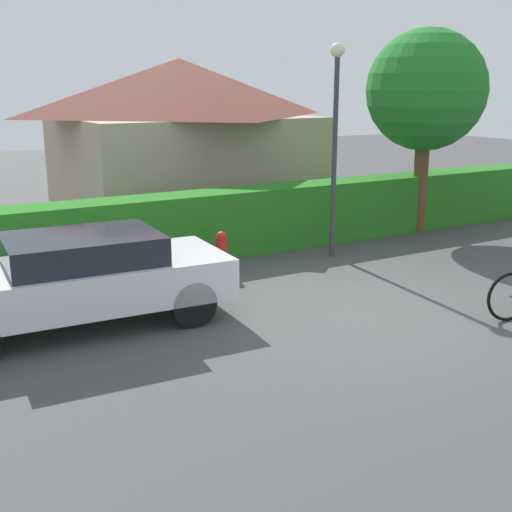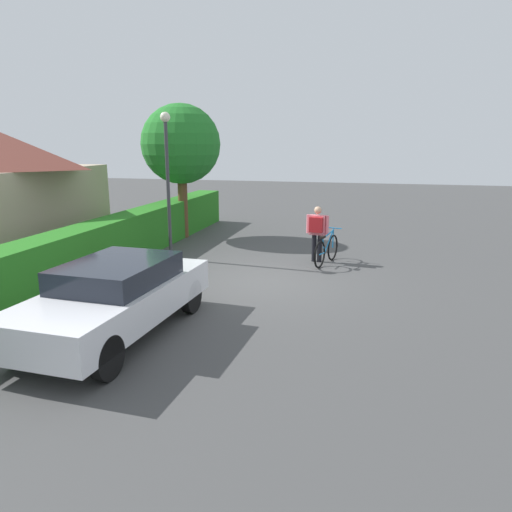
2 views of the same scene
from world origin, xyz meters
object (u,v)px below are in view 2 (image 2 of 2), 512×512
Objects in this scene: parked_car_near at (116,296)px; fire_hydrant at (130,267)px; bicycle at (326,250)px; person_rider at (317,229)px; tree_kerbside at (181,145)px; street_lamp at (167,166)px.

parked_car_near is 5.48× the size of fire_hydrant.
person_rider is (0.19, 0.30, 0.56)m from bicycle.
tree_kerbside reaches higher than fire_hydrant.
person_rider is at bearing -80.69° from street_lamp.
tree_kerbside is (2.73, 5.43, 2.87)m from bicycle.
bicycle is 1.08× the size of person_rider.
bicycle is 0.66m from person_rider.
person_rider reaches higher than fire_hydrant.
tree_kerbside is 5.79× the size of fire_hydrant.
parked_car_near is at bearing -165.19° from tree_kerbside.
parked_car_near is 0.95× the size of tree_kerbside.
tree_kerbside is at bearing 63.36° from bicycle.
bicycle is (6.05, -3.11, -0.32)m from parked_car_near.
bicycle is 0.41× the size of street_lamp.
parked_car_near is at bearing -165.70° from street_lamp.
person_rider is 4.62m from street_lamp.
bicycle is at bearing -27.20° from parked_car_near.
tree_kerbside reaches higher than bicycle.
person_rider is 1.98× the size of fire_hydrant.
street_lamp is at bearing -164.31° from tree_kerbside.
person_rider is at bearing -52.10° from fire_hydrant.
parked_car_near is 6.06m from street_lamp.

